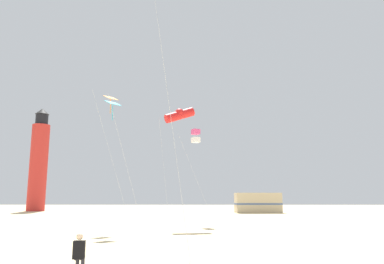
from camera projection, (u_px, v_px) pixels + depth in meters
name	position (u px, v px, depth m)	size (l,w,h in m)	color
kite_flyer_standing	(79.00, 252.00, 10.99)	(0.38, 0.54, 1.16)	black
kite_box_rainbow	(196.00, 136.00, 31.49)	(2.98, 1.92, 7.96)	silver
kite_diamond_cyan	(114.00, 108.00, 24.79)	(2.87, 2.87, 8.70)	silver
kite_tube_scarlet	(180.00, 115.00, 29.03)	(2.97, 2.55, 9.33)	silver
kite_diamond_orange	(111.00, 103.00, 27.35)	(2.83, 2.60, 9.75)	silver
lighthouse_distant	(39.00, 162.00, 59.84)	(2.80, 2.80, 16.80)	red
rv_van_tan	(258.00, 203.00, 52.01)	(6.62, 2.88, 2.80)	#C6B28C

